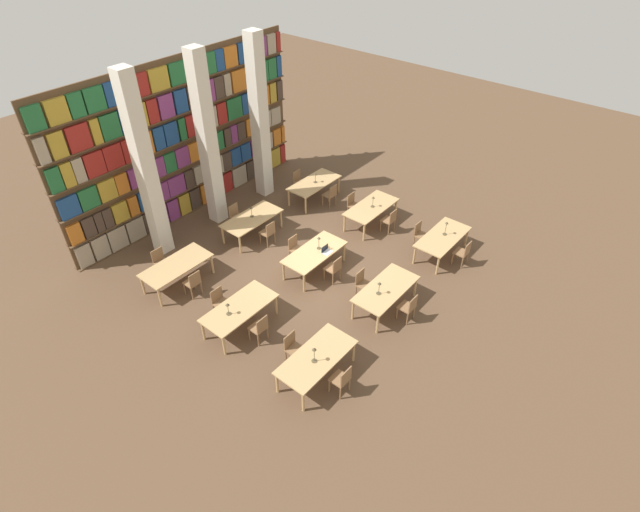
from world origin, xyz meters
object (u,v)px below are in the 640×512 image
Objects in this scene: pillar_center at (207,142)px; chair_10 at (390,220)px; pillar_right at (259,119)px; reading_table_8 at (314,184)px; chair_6 at (260,328)px; desk_lamp_4 at (319,241)px; pillar_left at (145,169)px; chair_17 at (299,181)px; chair_7 at (220,302)px; desk_lamp_1 at (379,286)px; desk_lamp_3 at (228,307)px; reading_table_3 at (240,309)px; reading_table_4 at (315,253)px; desk_lamp_2 at (446,226)px; reading_table_7 at (252,219)px; chair_5 at (420,234)px; chair_2 at (409,307)px; reading_table_6 at (176,266)px; chair_3 at (363,283)px; desk_lamp_0 at (314,352)px; desk_lamp_6 at (251,210)px; chair_0 at (342,379)px; chair_14 at (268,232)px; chair_12 at (193,282)px; chair_16 at (331,194)px; chair_13 at (161,261)px; desk_lamp_7 at (315,176)px; reading_table_1 at (386,290)px; chair_1 at (293,347)px; chair_11 at (353,204)px; reading_table_2 at (443,238)px; laptop at (327,251)px; chair_8 at (334,268)px; desk_lamp_5 at (373,200)px; chair_9 at (296,248)px; chair_4 at (463,252)px.

pillar_center is 6.77× the size of chair_10.
pillar_right is 2.83× the size of reading_table_8.
desk_lamp_4 is at bearing 13.07° from chair_6.
pillar_left reaches higher than chair_17.
chair_7 and chair_17 have the same top height.
desk_lamp_1 is 4.15m from desk_lamp_3.
pillar_right reaches higher than reading_table_3.
desk_lamp_3 reaches higher than chair_6.
reading_table_4 is 2.39× the size of chair_10.
desk_lamp_2 is at bearing -21.93° from reading_table_3.
reading_table_4 is at bearing -91.66° from reading_table_7.
chair_7 is at bearing -22.42° from chair_5.
chair_2 is 0.42× the size of reading_table_6.
desk_lamp_0 is at bearing 15.50° from chair_3.
desk_lamp_6 is (3.44, 5.69, -0.05)m from desk_lamp_0.
chair_17 is (6.50, 4.34, 0.00)m from chair_6.
chair_14 is (3.22, 5.59, 0.00)m from chair_0.
chair_3 is at bearing -91.82° from desk_lamp_6.
reading_table_8 is at bearing 44.40° from chair_0.
pillar_right is at bearing 97.74° from desk_lamp_2.
reading_table_3 is 2.03m from chair_12.
pillar_center is 8.22m from desk_lamp_2.
pillar_left is at bearing 162.20° from reading_table_8.
reading_table_8 is (6.47, 2.00, 0.17)m from chair_7.
chair_16 is at bearing 35.88° from desk_lamp_0.
desk_lamp_7 is (6.46, -0.84, 0.51)m from chair_13.
reading_table_6 is (-3.13, 5.43, 0.00)m from reading_table_1.
reading_table_6 is at bearing 117.51° from desk_lamp_1.
chair_17 is (6.44, 5.50, 0.00)m from chair_1.
chair_16 is at bearing 166.22° from chair_13.
chair_11 is (6.48, 1.71, 0.00)m from chair_6.
chair_17 reaches higher than reading_table_2.
desk_lamp_3 is 7.34m from desk_lamp_7.
reading_table_4 is 4.27m from reading_table_8.
desk_lamp_3 is 3.55m from reading_table_4.
reading_table_4 is at bearing -90.42° from chair_3.
pillar_center reaches higher than laptop.
desk_lamp_2 is 9.06m from chair_13.
reading_table_7 is at bearing 1.33° from reading_table_6.
desk_lamp_5 is at bearing 14.95° from chair_8.
chair_9 is at bearing 14.07° from reading_table_3.
reading_table_1 is at bearing -29.96° from chair_6.
chair_6 is at bearing -92.40° from reading_table_3.
chair_5 reaches higher than reading_table_2.
desk_lamp_1 is at bearing -123.64° from reading_table_8.
chair_4 is 2.81m from chair_10.
pillar_center reaches higher than reading_table_3.
desk_lamp_0 is at bearing -124.77° from chair_14.
pillar_center is 8.39m from chair_2.
chair_9 and chair_16 have the same top height.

